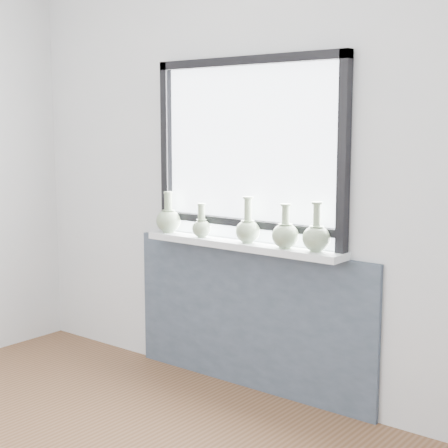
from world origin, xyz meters
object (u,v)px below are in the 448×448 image
Objects in this scene: windowsill at (241,245)px; vase_d at (285,234)px; vase_b at (201,226)px; vase_e at (316,236)px; vase_a at (168,219)px; vase_c at (248,229)px.

vase_d is (0.32, -0.03, 0.10)m from windowsill.
windowsill is 0.29m from vase_b.
vase_b is 0.78m from vase_e.
vase_a is at bearing 179.16° from vase_d.
windowsill is 0.12m from vase_c.
vase_e reaches higher than windowsill.
vase_b is 0.84× the size of vase_d.
vase_c and vase_e have the same top height.
vase_b is at bearing -177.30° from vase_c.
vase_b is 0.33m from vase_c.
vase_a is (-0.56, -0.01, 0.10)m from windowsill.
vase_a is at bearing 176.62° from vase_b.
vase_d is (0.88, -0.01, -0.00)m from vase_a.
vase_e is (0.18, 0.02, 0.00)m from vase_d.
vase_b is at bearing -179.62° from vase_d.
vase_c is at bearing -13.95° from windowsill.
windowsill is 0.34m from vase_d.
vase_c is (0.33, 0.02, 0.01)m from vase_b.
vase_a is 0.96× the size of vase_c.
vase_e is at bearing -0.32° from windowsill.
windowsill is at bearing 175.39° from vase_d.
vase_a reaches higher than vase_b.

